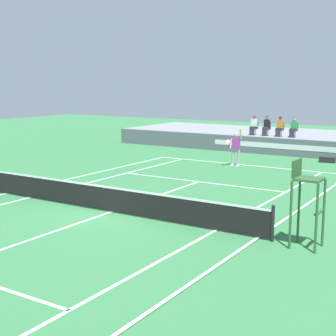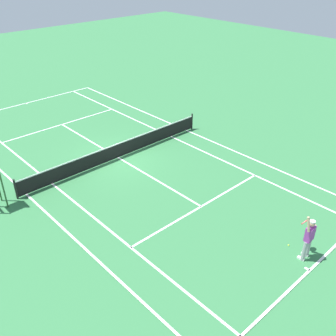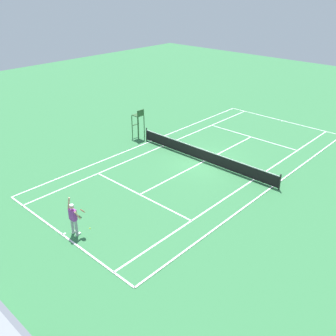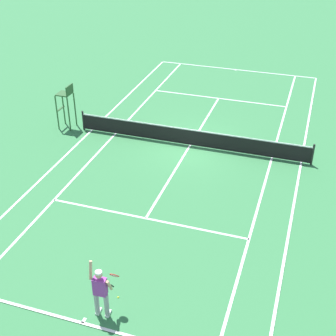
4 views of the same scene
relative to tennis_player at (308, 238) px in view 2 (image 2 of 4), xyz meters
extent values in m
plane|color=#337542|center=(0.46, -11.38, -0.99)|extent=(80.00, 80.00, 0.00)
cube|color=#337542|center=(0.46, -11.38, -0.98)|extent=(10.98, 23.78, 0.02)
cube|color=white|center=(0.46, 0.51, -0.97)|extent=(10.98, 0.10, 0.01)
cube|color=white|center=(0.46, -23.27, -0.97)|extent=(10.98, 0.10, 0.01)
cube|color=white|center=(-5.03, -11.38, -0.97)|extent=(0.10, 23.78, 0.01)
cube|color=white|center=(5.95, -11.38, -0.97)|extent=(0.10, 23.78, 0.01)
cube|color=white|center=(-3.65, -11.38, -0.97)|extent=(0.10, 23.78, 0.01)
cube|color=white|center=(4.57, -11.38, -0.97)|extent=(0.10, 23.78, 0.01)
cube|color=white|center=(0.46, -4.98, -0.97)|extent=(8.22, 0.10, 0.01)
cube|color=white|center=(0.46, -17.78, -0.97)|extent=(8.22, 0.10, 0.01)
cube|color=white|center=(0.46, -11.38, -0.97)|extent=(0.10, 12.80, 0.01)
cube|color=white|center=(0.46, 0.41, -0.97)|extent=(0.10, 0.20, 0.01)
cube|color=white|center=(0.46, -23.17, -0.97)|extent=(0.10, 0.20, 0.01)
cylinder|color=black|center=(-5.48, -11.38, -0.46)|extent=(0.10, 0.10, 1.07)
cylinder|color=black|center=(6.40, -11.38, -0.46)|extent=(0.10, 0.10, 1.07)
cube|color=black|center=(0.46, -11.38, -0.51)|extent=(11.78, 0.02, 0.84)
cube|color=white|center=(0.46, -11.38, -0.09)|extent=(11.78, 0.03, 0.06)
cylinder|color=#9E9EA3|center=(0.17, 0.02, -0.53)|extent=(0.15, 0.15, 0.92)
cylinder|color=#9E9EA3|center=(-0.15, 0.01, -0.53)|extent=(0.15, 0.15, 0.92)
cube|color=white|center=(0.17, -0.04, -0.94)|extent=(0.13, 0.29, 0.10)
cube|color=white|center=(-0.15, -0.05, -0.94)|extent=(0.13, 0.29, 0.10)
cube|color=purple|center=(0.01, 0.02, 0.23)|extent=(0.41, 0.26, 0.60)
sphere|color=tan|center=(0.01, 0.02, 0.70)|extent=(0.22, 0.22, 0.22)
cylinder|color=white|center=(0.01, 0.02, 0.79)|extent=(0.21, 0.21, 0.06)
cylinder|color=tan|center=(0.27, 0.00, 0.79)|extent=(0.10, 0.22, 0.61)
cylinder|color=tan|center=(-0.25, -0.10, 0.25)|extent=(0.11, 0.33, 0.56)
cylinder|color=black|center=(-0.28, -0.22, 0.12)|extent=(0.05, 0.19, 0.25)
torus|color=red|center=(-0.28, -0.40, 0.38)|extent=(0.31, 0.21, 0.26)
cylinder|color=silver|center=(-0.28, -0.40, 0.38)|extent=(0.28, 0.17, 0.22)
sphere|color=#D1E533|center=(-0.17, -0.78, -0.96)|extent=(0.07, 0.07, 0.07)
cylinder|color=#2D562D|center=(7.02, -11.03, -0.04)|extent=(0.07, 0.07, 1.90)
camera|label=1|loc=(11.18, -24.52, 3.51)|focal=52.92mm
camera|label=2|loc=(11.40, 4.60, 9.46)|focal=41.14mm
camera|label=3|loc=(-14.24, 8.34, 10.83)|focal=40.10mm
camera|label=4|loc=(-5.10, 9.10, 10.49)|focal=50.92mm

